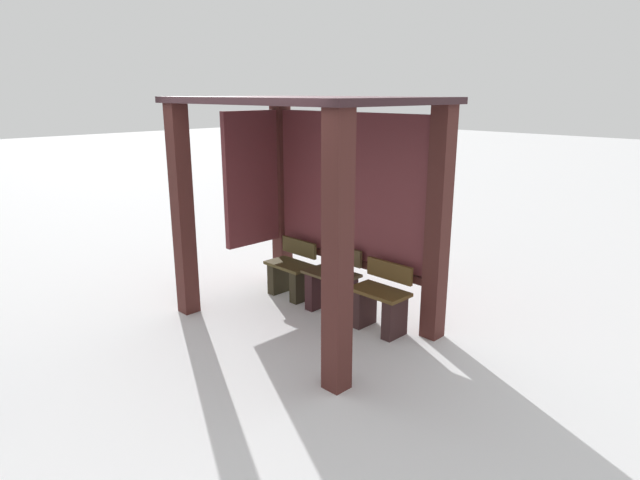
% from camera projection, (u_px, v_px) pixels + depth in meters
% --- Properties ---
extents(ground_plane, '(60.00, 60.00, 0.00)m').
position_uv_depth(ground_plane, '(304.00, 323.00, 6.10)').
color(ground_plane, white).
extents(bus_shelter, '(2.73, 1.78, 2.48)m').
position_uv_depth(bus_shelter, '(311.00, 173.00, 5.89)').
color(bus_shelter, '#441F1B').
rests_on(bus_shelter, ground).
extents(bench_left_inside, '(0.63, 0.36, 0.72)m').
position_uv_depth(bench_left_inside, '(291.00, 274.00, 6.83)').
color(bench_left_inside, '#493D1F').
rests_on(bench_left_inside, ground).
extents(bench_center_inside, '(0.63, 0.40, 0.78)m').
position_uv_depth(bench_center_inside, '(332.00, 287.00, 6.32)').
color(bench_center_inside, '#473721').
rests_on(bench_center_inside, ground).
extents(bench_right_inside, '(0.63, 0.36, 0.75)m').
position_uv_depth(bench_right_inside, '(380.00, 304.00, 5.83)').
color(bench_right_inside, '#533B1A').
rests_on(bench_right_inside, ground).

